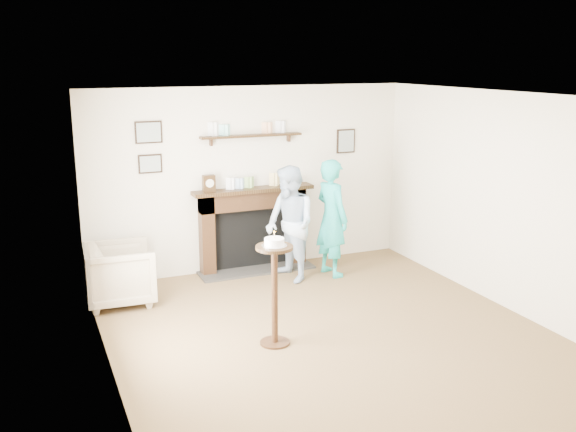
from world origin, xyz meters
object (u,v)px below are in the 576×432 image
object	(u,v)px
armchair	(122,302)
man	(290,280)
pedestal_table	(275,275)
woman	(331,274)

from	to	relation	value
armchair	man	distance (m)	2.18
pedestal_table	man	bearing A→B (deg)	62.47
armchair	pedestal_table	xyz separation A→B (m)	(1.28, -1.77, 0.74)
man	pedestal_table	xyz separation A→B (m)	(-0.91, -1.74, 0.74)
man	woman	distance (m)	0.60
armchair	woman	bearing A→B (deg)	-87.88
armchair	man	bearing A→B (deg)	-87.87
man	woman	size ratio (longest dim) A/B	0.96
pedestal_table	armchair	bearing A→B (deg)	125.84
man	pedestal_table	world-z (taller)	pedestal_table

